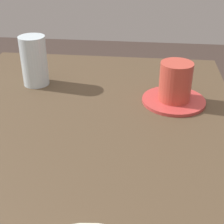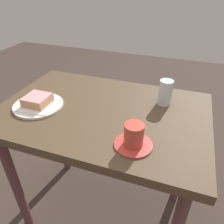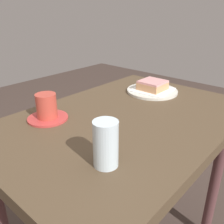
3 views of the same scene
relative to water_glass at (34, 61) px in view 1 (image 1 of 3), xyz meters
name	(u,v)px [view 1 (image 1 of 3)]	position (x,y,z in m)	size (l,w,h in m)	color
table	(74,192)	(0.25, 0.14, -0.16)	(0.92, 0.62, 0.75)	#4C3B29
water_glass	(34,61)	(0.00, 0.00, 0.00)	(0.06, 0.06, 0.12)	silver
coffee_cup	(175,86)	(0.06, 0.32, -0.02)	(0.14, 0.14, 0.09)	#C13C3A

